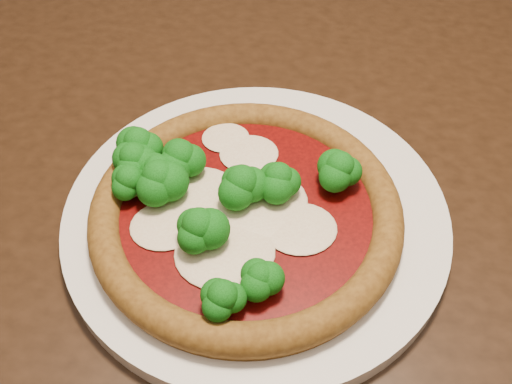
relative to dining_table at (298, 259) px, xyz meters
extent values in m
cube|color=black|center=(0.00, 0.00, 0.08)|extent=(1.27, 1.11, 0.04)
cylinder|color=black|center=(-0.37, 0.49, -0.29)|extent=(0.06, 0.06, 0.71)
cylinder|color=silver|center=(-0.05, -0.02, 0.11)|extent=(0.34, 0.34, 0.02)
cylinder|color=brown|center=(-0.06, -0.04, 0.13)|extent=(0.26, 0.26, 0.01)
torus|color=brown|center=(-0.06, -0.04, 0.13)|extent=(0.27, 0.27, 0.03)
cylinder|color=#5F0604|center=(-0.06, -0.04, 0.13)|extent=(0.21, 0.21, 0.00)
ellipsoid|color=beige|center=(-0.13, -0.05, 0.14)|extent=(0.06, 0.05, 0.00)
ellipsoid|color=beige|center=(-0.07, 0.05, 0.14)|extent=(0.05, 0.04, 0.00)
ellipsoid|color=beige|center=(-0.05, -0.03, 0.14)|extent=(0.09, 0.08, 0.01)
ellipsoid|color=beige|center=(-0.08, -0.08, 0.14)|extent=(0.08, 0.07, 0.01)
ellipsoid|color=beige|center=(-0.02, -0.06, 0.14)|extent=(0.06, 0.05, 0.00)
ellipsoid|color=beige|center=(-0.05, 0.03, 0.14)|extent=(0.05, 0.05, 0.00)
ellipsoid|color=beige|center=(-0.10, -0.02, 0.14)|extent=(0.07, 0.07, 0.01)
ellipsoid|color=#137C16|center=(-0.13, -0.02, 0.16)|extent=(0.05, 0.05, 0.04)
ellipsoid|color=#137C16|center=(-0.08, -0.13, 0.16)|extent=(0.04, 0.04, 0.03)
ellipsoid|color=#137C16|center=(-0.11, 0.01, 0.16)|extent=(0.05, 0.05, 0.04)
ellipsoid|color=#137C16|center=(0.02, -0.02, 0.16)|extent=(0.04, 0.04, 0.04)
ellipsoid|color=#137C16|center=(-0.06, -0.03, 0.16)|extent=(0.05, 0.05, 0.04)
ellipsoid|color=#137C16|center=(-0.05, -0.12, 0.15)|extent=(0.04, 0.04, 0.03)
ellipsoid|color=#137C16|center=(-0.10, -0.07, 0.16)|extent=(0.05, 0.05, 0.04)
ellipsoid|color=#137C16|center=(-0.15, 0.03, 0.16)|extent=(0.05, 0.05, 0.04)
ellipsoid|color=#137C16|center=(-0.03, -0.02, 0.16)|extent=(0.04, 0.04, 0.04)
ellipsoid|color=#137C16|center=(-0.15, -0.01, 0.16)|extent=(0.04, 0.04, 0.03)
ellipsoid|color=#137C16|center=(-0.13, 0.00, 0.16)|extent=(0.04, 0.04, 0.03)
ellipsoid|color=#137C16|center=(-0.15, 0.01, 0.16)|extent=(0.04, 0.04, 0.04)
camera|label=1|loc=(-0.08, -0.34, 0.51)|focal=40.00mm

